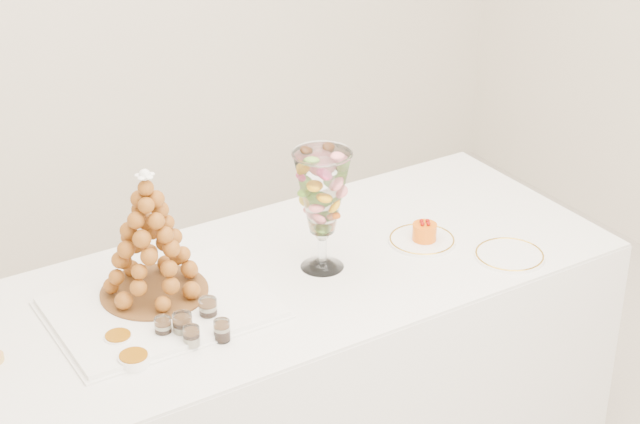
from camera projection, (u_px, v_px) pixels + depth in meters
buffet_table at (278, 386)px, 3.50m from camera, size 2.19×0.88×0.83m
lace_tray at (161, 308)px, 3.13m from camera, size 0.62×0.47×0.02m
macaron_vase at (322, 194)px, 3.25m from camera, size 0.18×0.18×0.39m
cake_plate at (422, 240)px, 3.50m from camera, size 0.22×0.22×0.01m
spare_plate at (509, 255)px, 3.42m from camera, size 0.23×0.23×0.01m
verrine_a at (163, 328)px, 2.99m from camera, size 0.05×0.05×0.06m
verrine_b at (183, 326)px, 2.99m from camera, size 0.06×0.06×0.08m
verrine_c at (208, 310)px, 3.07m from camera, size 0.06×0.06×0.07m
verrine_d at (192, 337)px, 2.95m from camera, size 0.06×0.06×0.06m
verrine_e at (222, 331)px, 2.98m from camera, size 0.06×0.06×0.06m
ramekin_back at (118, 339)px, 2.98m from camera, size 0.08×0.08×0.03m
ramekin_front at (134, 360)px, 2.89m from camera, size 0.09×0.09×0.03m
croquembouche at (150, 235)px, 3.09m from camera, size 0.34×0.34×0.40m
mousse_cake at (425, 232)px, 3.49m from camera, size 0.08×0.08×0.07m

